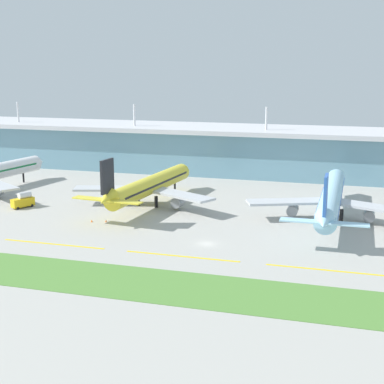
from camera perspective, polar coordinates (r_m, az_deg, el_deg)
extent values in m
plane|color=#A8A59E|center=(145.74, 1.44, -5.16)|extent=(600.00, 600.00, 0.00)
cube|color=#6693A8|center=(237.57, 7.52, 3.79)|extent=(280.00, 28.00, 17.30)
cube|color=silver|center=(236.33, 7.58, 6.08)|extent=(288.00, 34.00, 1.80)
cylinder|color=silver|center=(271.07, -16.90, 7.62)|extent=(0.90, 0.90, 9.00)
cylinder|color=silver|center=(245.19, -5.75, 7.62)|extent=(0.90, 0.90, 9.00)
cylinder|color=silver|center=(230.28, 7.40, 7.27)|extent=(0.90, 0.90, 9.00)
cone|color=silver|center=(236.07, -14.93, 2.89)|extent=(6.13, 4.92, 5.51)
cylinder|color=black|center=(230.06, -16.40, 1.37)|extent=(0.70, 0.70, 3.60)
cylinder|color=yellow|center=(185.10, -4.09, 0.72)|extent=(11.02, 50.60, 5.80)
cone|color=yellow|center=(209.30, -0.80, 2.13)|extent=(5.90, 4.55, 5.51)
cone|color=yellow|center=(160.72, -8.53, -0.77)|extent=(5.59, 7.11, 5.72)
cube|color=black|center=(160.22, -8.42, 1.56)|extent=(1.36, 6.44, 9.50)
cube|color=yellow|center=(164.00, -10.09, -0.63)|extent=(10.28, 4.23, 0.36)
cube|color=yellow|center=(158.50, -6.72, -0.97)|extent=(10.28, 4.23, 0.36)
cube|color=#B7BABF|center=(187.14, -7.98, 0.35)|extent=(24.94, 13.16, 0.70)
cylinder|color=gray|center=(188.37, -7.42, -0.42)|extent=(3.65, 4.81, 3.20)
cube|color=#B7BABF|center=(176.51, -1.22, -0.27)|extent=(24.38, 17.27, 0.70)
cylinder|color=gray|center=(178.90, -1.39, -1.01)|extent=(3.65, 4.81, 3.20)
cylinder|color=black|center=(202.76, -1.72, 0.43)|extent=(0.70, 0.70, 3.60)
cylinder|color=black|center=(184.93, -5.37, -0.81)|extent=(1.10, 1.10, 3.60)
cylinder|color=black|center=(182.12, -3.58, -0.98)|extent=(1.10, 1.10, 3.60)
cube|color=black|center=(185.02, -4.09, 0.84)|extent=(10.53, 45.61, 0.60)
cylinder|color=#9ED1EA|center=(172.92, 13.69, -0.45)|extent=(6.05, 61.07, 5.80)
cone|color=#9ED1EA|center=(204.76, 14.18, 1.51)|extent=(5.53, 4.02, 5.51)
cone|color=#9ED1EA|center=(140.11, 12.98, -2.93)|extent=(4.96, 6.65, 5.72)
cube|color=#2D5BB7|center=(139.55, 13.13, -0.27)|extent=(0.73, 6.40, 9.50)
cube|color=#9ED1EA|center=(141.03, 10.76, -2.81)|extent=(10.01, 3.24, 0.36)
cube|color=#9ED1EA|center=(140.48, 15.23, -3.10)|extent=(10.01, 3.24, 0.36)
cube|color=#B7BABF|center=(169.84, 9.54, -0.95)|extent=(24.81, 15.22, 0.70)
cylinder|color=gray|center=(171.76, 9.97, -1.78)|extent=(3.22, 4.51, 3.20)
cube|color=#B7BABF|center=(168.83, 17.65, -1.46)|extent=(24.79, 15.38, 0.70)
cylinder|color=gray|center=(170.86, 17.18, -2.23)|extent=(3.22, 4.51, 3.20)
cylinder|color=black|center=(196.27, 13.98, -0.35)|extent=(0.70, 0.70, 3.60)
cylinder|color=black|center=(171.27, 12.49, -2.13)|extent=(1.10, 1.10, 3.60)
cylinder|color=black|center=(171.00, 14.62, -2.27)|extent=(1.10, 1.10, 3.60)
cube|color=#2D5BB7|center=(172.83, 13.70, -0.32)|extent=(6.06, 54.97, 0.60)
cube|color=yellow|center=(149.50, -13.59, -5.05)|extent=(28.00, 0.70, 0.04)
cube|color=yellow|center=(136.34, -1.00, -6.41)|extent=(28.00, 0.70, 0.04)
cube|color=yellow|center=(130.92, 13.50, -7.58)|extent=(28.00, 0.70, 0.04)
cube|color=#518438|center=(118.64, -2.32, -9.36)|extent=(300.00, 18.00, 0.10)
cube|color=gold|center=(189.27, -16.47, -0.98)|extent=(5.65, 7.58, 2.60)
cylinder|color=silver|center=(189.17, -16.30, -0.29)|extent=(3.63, 4.47, 2.00)
cylinder|color=black|center=(187.39, -16.93, -1.55)|extent=(0.73, 0.96, 0.90)
cylinder|color=black|center=(189.39, -17.28, -1.43)|extent=(0.73, 0.96, 0.90)
cylinder|color=black|center=(189.79, -15.61, -1.29)|extent=(0.73, 0.96, 0.90)
cylinder|color=black|center=(191.77, -15.97, -1.18)|extent=(0.73, 0.96, 0.90)
cone|color=orange|center=(167.66, -9.93, -2.85)|extent=(0.56, 0.56, 0.70)
cone|color=orange|center=(167.19, -8.54, -2.85)|extent=(0.56, 0.56, 0.70)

